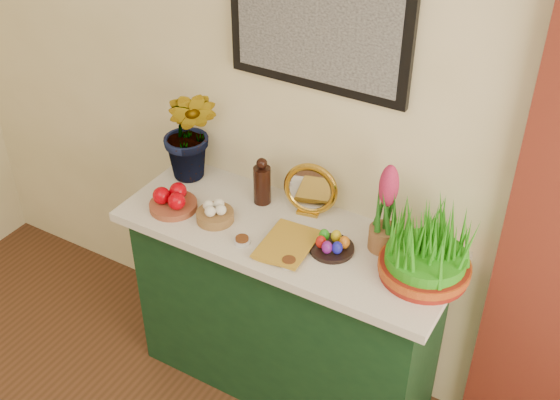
# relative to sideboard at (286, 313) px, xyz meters

# --- Properties ---
(sideboard) EXTENTS (1.30, 0.45, 0.85)m
(sideboard) POSITION_rel_sideboard_xyz_m (0.00, 0.00, 0.00)
(sideboard) COLOR #15391C
(sideboard) RESTS_ON ground
(tablecloth) EXTENTS (1.40, 0.55, 0.04)m
(tablecloth) POSITION_rel_sideboard_xyz_m (0.00, 0.00, 0.45)
(tablecloth) COLOR silver
(tablecloth) RESTS_ON sideboard
(hyacinth_green) EXTENTS (0.33, 0.29, 0.61)m
(hyacinth_green) POSITION_rel_sideboard_xyz_m (-0.55, 0.13, 0.77)
(hyacinth_green) COLOR #216519
(hyacinth_green) RESTS_ON tablecloth
(apple_bowl) EXTENTS (0.25, 0.25, 0.10)m
(apple_bowl) POSITION_rel_sideboard_xyz_m (-0.49, -0.11, 0.51)
(apple_bowl) COLOR brown
(apple_bowl) RESTS_ON tablecloth
(garlic_basket) EXTENTS (0.20, 0.20, 0.09)m
(garlic_basket) POSITION_rel_sideboard_xyz_m (-0.29, -0.09, 0.50)
(garlic_basket) COLOR #95663C
(garlic_basket) RESTS_ON tablecloth
(vinegar_cruet) EXTENTS (0.07, 0.07, 0.22)m
(vinegar_cruet) POSITION_rel_sideboard_xyz_m (-0.19, 0.12, 0.56)
(vinegar_cruet) COLOR black
(vinegar_cruet) RESTS_ON tablecloth
(mirror) EXTENTS (0.24, 0.10, 0.23)m
(mirror) POSITION_rel_sideboard_xyz_m (0.02, 0.16, 0.58)
(mirror) COLOR gold
(mirror) RESTS_ON tablecloth
(book) EXTENTS (0.19, 0.27, 0.04)m
(book) POSITION_rel_sideboard_xyz_m (-0.04, -0.10, 0.48)
(book) COLOR #B98B25
(book) RESTS_ON tablecloth
(spice_dish_left) EXTENTS (0.07, 0.07, 0.03)m
(spice_dish_left) POSITION_rel_sideboard_xyz_m (-0.11, -0.16, 0.48)
(spice_dish_left) COLOR silver
(spice_dish_left) RESTS_ON tablecloth
(spice_dish_right) EXTENTS (0.07, 0.07, 0.03)m
(spice_dish_right) POSITION_rel_sideboard_xyz_m (0.12, -0.18, 0.48)
(spice_dish_right) COLOR silver
(spice_dish_right) RESTS_ON tablecloth
(egg_plate) EXTENTS (0.22, 0.22, 0.07)m
(egg_plate) POSITION_rel_sideboard_xyz_m (0.22, -0.02, 0.49)
(egg_plate) COLOR black
(egg_plate) RESTS_ON tablecloth
(hyacinth_pink) EXTENTS (0.12, 0.12, 0.38)m
(hyacinth_pink) POSITION_rel_sideboard_xyz_m (0.38, 0.09, 0.64)
(hyacinth_pink) COLOR #915E37
(hyacinth_pink) RESTS_ON tablecloth
(wheatgrass_sabzeh) EXTENTS (0.34, 0.34, 0.28)m
(wheatgrass_sabzeh) POSITION_rel_sideboard_xyz_m (0.58, 0.02, 0.59)
(wheatgrass_sabzeh) COLOR maroon
(wheatgrass_sabzeh) RESTS_ON tablecloth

